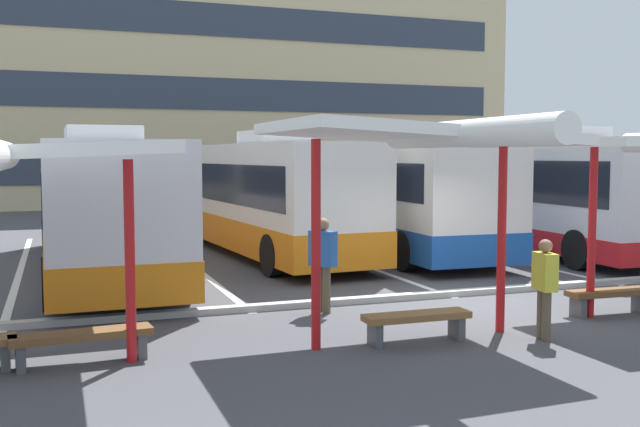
% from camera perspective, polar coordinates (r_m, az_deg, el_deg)
% --- Properties ---
extents(ground_plane, '(160.00, 160.00, 0.00)m').
position_cam_1_polar(ground_plane, '(14.49, 11.26, -6.76)').
color(ground_plane, '#47474C').
extents(terminal_building, '(39.13, 15.61, 22.82)m').
position_cam_1_polar(terminal_building, '(48.91, -11.24, 12.92)').
color(terminal_building, '#D1BC8C').
rests_on(terminal_building, ground).
extents(coach_bus_0, '(2.81, 12.16, 3.45)m').
position_cam_1_polar(coach_bus_0, '(18.46, -16.84, 0.54)').
color(coach_bus_0, silver).
rests_on(coach_bus_0, ground).
extents(coach_bus_1, '(3.35, 11.99, 3.50)m').
position_cam_1_polar(coach_bus_1, '(21.39, -4.86, 1.26)').
color(coach_bus_1, silver).
rests_on(coach_bus_1, ground).
extents(coach_bus_2, '(2.91, 11.19, 3.55)m').
position_cam_1_polar(coach_bus_2, '(21.89, 5.18, 1.43)').
color(coach_bus_2, silver).
rests_on(coach_bus_2, ground).
extents(coach_bus_3, '(2.90, 10.45, 3.60)m').
position_cam_1_polar(coach_bus_3, '(22.57, 16.42, 1.49)').
color(coach_bus_3, silver).
rests_on(coach_bus_3, ground).
extents(lane_stripe_0, '(0.16, 14.00, 0.01)m').
position_cam_1_polar(lane_stripe_0, '(19.72, -22.30, -4.01)').
color(lane_stripe_0, white).
rests_on(lane_stripe_0, ground).
extents(lane_stripe_1, '(0.16, 14.00, 0.01)m').
position_cam_1_polar(lane_stripe_1, '(19.97, -10.34, -3.64)').
color(lane_stripe_1, white).
rests_on(lane_stripe_1, ground).
extents(lane_stripe_2, '(0.16, 14.00, 0.01)m').
position_cam_1_polar(lane_stripe_2, '(21.04, 0.84, -3.15)').
color(lane_stripe_2, white).
rests_on(lane_stripe_2, ground).
extents(lane_stripe_3, '(0.16, 14.00, 0.01)m').
position_cam_1_polar(lane_stripe_3, '(22.82, 10.61, -2.63)').
color(lane_stripe_3, white).
rests_on(lane_stripe_3, ground).
extents(lane_stripe_4, '(0.16, 14.00, 0.01)m').
position_cam_1_polar(lane_stripe_4, '(25.16, 18.75, -2.13)').
color(lane_stripe_4, white).
rests_on(lane_stripe_4, ground).
extents(waiting_shelter_0, '(4.07, 5.18, 3.00)m').
position_cam_1_polar(waiting_shelter_0, '(9.82, -23.59, 3.98)').
color(waiting_shelter_0, red).
rests_on(waiting_shelter_0, ground).
extents(bench_1, '(1.88, 0.58, 0.45)m').
position_cam_1_polar(bench_1, '(10.51, -18.05, -9.31)').
color(bench_1, brown).
rests_on(bench_1, ground).
extents(waiting_shelter_1, '(4.13, 5.08, 3.32)m').
position_cam_1_polar(waiting_shelter_1, '(10.83, 8.04, 5.78)').
color(waiting_shelter_1, red).
rests_on(waiting_shelter_1, ground).
extents(bench_2, '(1.67, 0.43, 0.45)m').
position_cam_1_polar(bench_2, '(11.23, 7.55, -8.26)').
color(bench_2, brown).
rests_on(bench_2, ground).
extents(bench_3, '(1.63, 0.50, 0.45)m').
position_cam_1_polar(bench_3, '(13.99, 21.66, -6.01)').
color(bench_3, brown).
rests_on(bench_3, ground).
extents(platform_kerb, '(44.00, 0.24, 0.12)m').
position_cam_1_polar(platform_kerb, '(14.95, 10.16, -6.16)').
color(platform_kerb, '#ADADA8').
rests_on(platform_kerb, ground).
extents(waiting_passenger_0, '(0.46, 0.53, 1.71)m').
position_cam_1_polar(waiting_passenger_0, '(13.07, 0.22, -3.48)').
color(waiting_passenger_0, brown).
rests_on(waiting_passenger_0, ground).
extents(waiting_passenger_2, '(0.29, 0.48, 1.55)m').
position_cam_1_polar(waiting_passenger_2, '(11.70, 17.11, -5.19)').
color(waiting_passenger_2, brown).
rests_on(waiting_passenger_2, ground).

